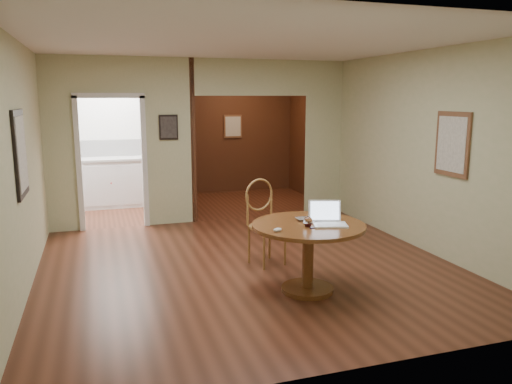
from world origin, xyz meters
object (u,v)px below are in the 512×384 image
object	(u,v)px
dining_table	(308,242)
chair	(264,217)
open_laptop	(328,218)
closed_laptop	(313,220)

from	to	relation	value
dining_table	chair	bearing A→B (deg)	97.82
dining_table	open_laptop	bearing A→B (deg)	-20.79
chair	closed_laptop	bearing A→B (deg)	-92.46
open_laptop	closed_laptop	world-z (taller)	open_laptop
chair	open_laptop	xyz separation A→B (m)	(0.33, -1.12, 0.22)
open_laptop	closed_laptop	bearing A→B (deg)	132.08
dining_table	chair	world-z (taller)	chair
dining_table	open_laptop	size ratio (longest dim) A/B	3.00
closed_laptop	open_laptop	bearing A→B (deg)	-63.62
open_laptop	closed_laptop	xyz separation A→B (m)	(-0.08, 0.18, -0.05)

